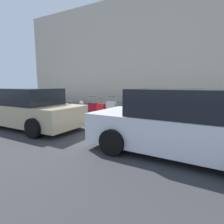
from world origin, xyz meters
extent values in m
plane|color=#333335|center=(0.00, 0.00, 0.00)|extent=(40.00, 40.00, 0.00)
cube|color=#ADA89E|center=(0.00, -2.50, 0.07)|extent=(18.00, 5.00, 0.14)
cube|color=#B2A893|center=(0.00, -8.09, 4.10)|extent=(24.00, 3.00, 8.20)
cube|color=red|center=(-3.06, -0.92, 0.47)|extent=(0.39, 0.29, 0.66)
cube|color=black|center=(-3.06, -0.92, 0.47)|extent=(0.38, 0.08, 0.67)
cylinder|color=gray|center=(-3.22, -0.90, 0.82)|extent=(0.02, 0.02, 0.04)
cylinder|color=gray|center=(-2.91, -0.93, 0.82)|extent=(0.02, 0.02, 0.04)
cylinder|color=black|center=(-3.06, -0.92, 0.84)|extent=(0.31, 0.05, 0.02)
cylinder|color=black|center=(-3.22, -0.90, 0.16)|extent=(0.05, 0.02, 0.04)
cylinder|color=black|center=(-2.91, -0.93, 0.16)|extent=(0.05, 0.02, 0.04)
cube|color=maroon|center=(-2.64, -0.77, 0.46)|extent=(0.36, 0.26, 0.63)
cube|color=black|center=(-2.64, -0.77, 0.46)|extent=(0.36, 0.06, 0.64)
cylinder|color=gray|center=(-2.78, -0.78, 0.87)|extent=(0.02, 0.02, 0.19)
cylinder|color=gray|center=(-2.50, -0.76, 0.87)|extent=(0.02, 0.02, 0.19)
cylinder|color=black|center=(-2.64, -0.77, 0.96)|extent=(0.29, 0.04, 0.02)
cylinder|color=black|center=(-2.79, -0.78, 0.16)|extent=(0.05, 0.02, 0.04)
cylinder|color=black|center=(-2.49, -0.76, 0.16)|extent=(0.05, 0.02, 0.04)
cube|color=#59601E|center=(-2.15, -0.77, 0.43)|extent=(0.49, 0.21, 0.58)
cube|color=black|center=(-2.15, -0.77, 0.43)|extent=(0.50, 0.05, 0.59)
cylinder|color=gray|center=(-2.37, -0.78, 0.74)|extent=(0.02, 0.02, 0.04)
cylinder|color=gray|center=(-1.94, -0.76, 0.74)|extent=(0.02, 0.02, 0.04)
cylinder|color=black|center=(-2.15, -0.77, 0.76)|extent=(0.43, 0.04, 0.02)
cylinder|color=black|center=(-2.37, -0.78, 0.16)|extent=(0.04, 0.02, 0.04)
cylinder|color=black|center=(-1.94, -0.76, 0.16)|extent=(0.04, 0.02, 0.04)
cube|color=navy|center=(-1.66, -0.78, 0.43)|extent=(0.38, 0.24, 0.59)
cube|color=black|center=(-1.66, -0.78, 0.43)|extent=(0.38, 0.05, 0.60)
cylinder|color=gray|center=(-1.81, -0.77, 0.75)|extent=(0.02, 0.02, 0.04)
cylinder|color=gray|center=(-1.50, -0.78, 0.75)|extent=(0.02, 0.02, 0.04)
cylinder|color=black|center=(-1.66, -0.78, 0.77)|extent=(0.31, 0.04, 0.02)
cylinder|color=black|center=(-1.82, -0.77, 0.16)|extent=(0.04, 0.02, 0.04)
cylinder|color=black|center=(-1.50, -0.78, 0.16)|extent=(0.04, 0.02, 0.04)
cube|color=black|center=(-1.23, -0.90, 0.40)|extent=(0.36, 0.21, 0.52)
cube|color=black|center=(-1.23, -0.90, 0.40)|extent=(0.36, 0.06, 0.53)
cylinder|color=gray|center=(-1.37, -0.89, 0.81)|extent=(0.02, 0.02, 0.31)
cylinder|color=gray|center=(-1.09, -0.91, 0.81)|extent=(0.02, 0.02, 0.31)
cylinder|color=black|center=(-1.23, -0.90, 0.97)|extent=(0.29, 0.05, 0.02)
cylinder|color=black|center=(-1.38, -0.89, 0.16)|extent=(0.05, 0.02, 0.04)
cylinder|color=black|center=(-1.08, -0.91, 0.16)|extent=(0.05, 0.02, 0.04)
cube|color=#0F606B|center=(-0.75, -0.78, 0.41)|extent=(0.49, 0.20, 0.55)
cube|color=black|center=(-0.75, -0.78, 0.41)|extent=(0.49, 0.04, 0.56)
cylinder|color=gray|center=(-0.96, -0.79, 0.78)|extent=(0.02, 0.02, 0.19)
cylinder|color=gray|center=(-0.54, -0.78, 0.78)|extent=(0.02, 0.02, 0.19)
cylinder|color=black|center=(-0.75, -0.78, 0.88)|extent=(0.42, 0.03, 0.02)
cylinder|color=black|center=(-0.97, -0.79, 0.16)|extent=(0.04, 0.02, 0.04)
cylinder|color=black|center=(-0.53, -0.78, 0.16)|extent=(0.04, 0.02, 0.04)
cube|color=#9EA0A8|center=(-0.21, -0.91, 0.52)|extent=(0.49, 0.29, 0.75)
cube|color=black|center=(-0.21, -0.91, 0.52)|extent=(0.48, 0.08, 0.77)
cylinder|color=gray|center=(-0.41, -0.92, 1.01)|extent=(0.02, 0.02, 0.24)
cylinder|color=gray|center=(0.00, -0.89, 1.01)|extent=(0.02, 0.02, 0.24)
cylinder|color=black|center=(-0.21, -0.91, 1.13)|extent=(0.41, 0.05, 0.02)
cylinder|color=black|center=(-0.42, -0.92, 0.16)|extent=(0.05, 0.02, 0.04)
cylinder|color=black|center=(0.01, -0.89, 0.16)|extent=(0.05, 0.02, 0.04)
cube|color=red|center=(0.28, -0.77, 0.46)|extent=(0.39, 0.27, 0.65)
cube|color=black|center=(0.28, -0.77, 0.46)|extent=(0.38, 0.07, 0.66)
cylinder|color=gray|center=(0.13, -0.76, 0.91)|extent=(0.02, 0.02, 0.26)
cylinder|color=gray|center=(0.44, -0.77, 0.91)|extent=(0.02, 0.02, 0.26)
cylinder|color=black|center=(0.28, -0.77, 1.04)|extent=(0.32, 0.04, 0.02)
cylinder|color=black|center=(0.12, -0.76, 0.16)|extent=(0.05, 0.02, 0.04)
cylinder|color=black|center=(0.45, -0.77, 0.16)|extent=(0.05, 0.02, 0.04)
cube|color=maroon|center=(0.77, -0.80, 0.47)|extent=(0.47, 0.25, 0.66)
cube|color=black|center=(0.77, -0.80, 0.47)|extent=(0.47, 0.06, 0.67)
cylinder|color=gray|center=(0.57, -0.81, 0.96)|extent=(0.02, 0.02, 0.31)
cylinder|color=gray|center=(0.97, -0.79, 0.96)|extent=(0.02, 0.02, 0.31)
cylinder|color=black|center=(0.77, -0.80, 1.11)|extent=(0.40, 0.04, 0.02)
cylinder|color=black|center=(0.56, -0.81, 0.16)|extent=(0.04, 0.02, 0.04)
cylinder|color=black|center=(0.98, -0.79, 0.16)|extent=(0.04, 0.02, 0.04)
cylinder|color=#99999E|center=(1.51, -0.84, 0.42)|extent=(0.20, 0.20, 0.56)
sphere|color=#99999E|center=(1.51, -0.84, 0.75)|extent=(0.21, 0.21, 0.21)
cylinder|color=#99999E|center=(1.66, -0.84, 0.45)|extent=(0.09, 0.10, 0.09)
cylinder|color=#99999E|center=(1.36, -0.84, 0.45)|extent=(0.09, 0.10, 0.09)
cylinder|color=brown|center=(2.13, -0.69, 0.48)|extent=(0.15, 0.15, 0.67)
cylinder|color=slate|center=(-3.93, -1.09, 0.67)|extent=(0.05, 0.05, 1.05)
cube|color=#1E2328|center=(-3.93, -1.09, 1.30)|extent=(0.12, 0.09, 0.22)
cube|color=silver|center=(-3.68, 1.86, 0.56)|extent=(4.45, 1.98, 0.77)
cube|color=black|center=(-3.68, 1.86, 1.26)|extent=(2.33, 1.77, 0.63)
cylinder|color=black|center=(-2.29, 2.75, 0.32)|extent=(0.65, 0.24, 0.64)
cylinder|color=black|center=(-2.34, 0.88, 0.32)|extent=(0.65, 0.24, 0.64)
cube|color=tan|center=(1.90, 1.86, 0.55)|extent=(4.32, 1.75, 0.75)
cube|color=black|center=(1.90, 1.86, 1.23)|extent=(2.25, 1.61, 0.61)
cylinder|color=black|center=(3.24, 0.97, 0.32)|extent=(0.64, 0.22, 0.64)
cylinder|color=black|center=(0.57, 2.74, 0.32)|extent=(0.64, 0.22, 0.64)
cylinder|color=black|center=(0.56, 0.98, 0.32)|extent=(0.64, 0.22, 0.64)
camera|label=1|loc=(-4.30, 6.36, 1.68)|focal=28.84mm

